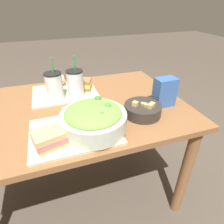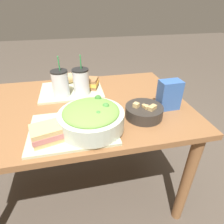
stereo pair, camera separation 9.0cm
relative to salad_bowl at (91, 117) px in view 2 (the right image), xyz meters
The scene contains 14 objects.
ground_plane 0.82m from the salad_bowl, 107.90° to the left, with size 12.00×12.00×0.00m, color #4C4238.
dining_table 0.31m from the salad_bowl, 107.90° to the left, with size 1.28×0.81×0.71m.
tray_near 0.11m from the salad_bowl, behind, with size 0.38×0.30×0.01m.
tray_far 0.44m from the salad_bowl, 100.06° to the left, with size 0.38×0.30×0.01m.
salad_bowl is the anchor object (origin of this frame).
soup_bowl 0.27m from the salad_bowl, 10.83° to the left, with size 0.19×0.19×0.08m.
sandwich_near 0.19m from the salad_bowl, 165.65° to the right, with size 0.16×0.13×0.06m.
baguette_near 0.13m from the salad_bowl, 106.38° to the left, with size 0.12×0.07×0.07m.
sandwich_far 0.44m from the salad_bowl, 86.54° to the left, with size 0.15×0.13×0.06m.
baguette_far 0.55m from the salad_bowl, 101.71° to the left, with size 0.10×0.08×0.07m.
drink_cup_dark 0.38m from the salad_bowl, 110.93° to the left, with size 0.10×0.10×0.24m.
drink_cup_red 0.35m from the salad_bowl, 92.77° to the left, with size 0.10×0.10×0.24m.
chip_bag 0.43m from the salad_bowl, 14.32° to the left, with size 0.11×0.08×0.16m.
napkin_folded 0.23m from the salad_bowl, 101.21° to the left, with size 0.15×0.12×0.00m.
Camera 2 is at (0.02, -0.93, 1.22)m, focal length 30.00 mm.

